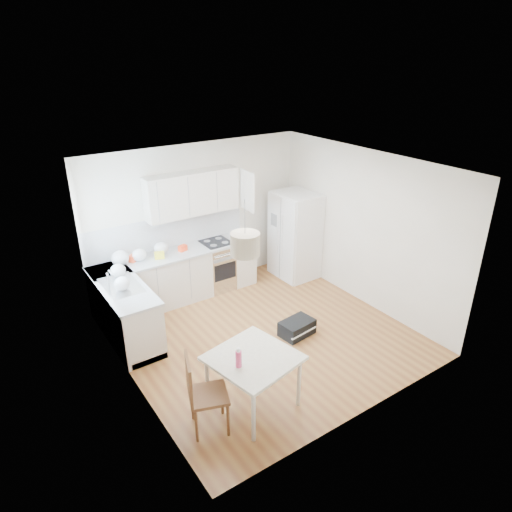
{
  "coord_description": "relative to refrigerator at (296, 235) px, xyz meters",
  "views": [
    {
      "loc": [
        -3.52,
        -4.97,
        4.16
      ],
      "look_at": [
        0.13,
        0.4,
        1.19
      ],
      "focal_mm": 32.0,
      "sensor_mm": 36.0,
      "label": 1
    }
  ],
  "objects": [
    {
      "name": "grocery_bag_c",
      "position": [
        -2.59,
        0.47,
        0.19
      ],
      "size": [
        0.25,
        0.21,
        0.23
      ],
      "primitive_type": "ellipsoid",
      "color": "silver",
      "rests_on": "counter_back"
    },
    {
      "name": "grocery_bag_b",
      "position": [
        -3.0,
        0.42,
        0.18
      ],
      "size": [
        0.24,
        0.2,
        0.21
      ],
      "primitive_type": "ellipsoid",
      "color": "silver",
      "rests_on": "counter_back"
    },
    {
      "name": "backsplash_left",
      "position": [
        -3.85,
        -0.2,
        0.36
      ],
      "size": [
        0.01,
        1.8,
        0.58
      ],
      "primitive_type": "cube",
      "color": "white",
      "rests_on": "wall_left"
    },
    {
      "name": "gym_bag",
      "position": [
        -1.31,
        -1.7,
        -0.72
      ],
      "size": [
        0.58,
        0.41,
        0.25
      ],
      "primitive_type": "cube",
      "rotation": [
        0.0,
        0.0,
        0.12
      ],
      "color": "black",
      "rests_on": "floor"
    },
    {
      "name": "dining_table",
      "position": [
        -2.76,
        -2.63,
        -0.17
      ],
      "size": [
        1.13,
        1.13,
        0.76
      ],
      "rotation": [
        0.0,
        0.0,
        0.2
      ],
      "color": "beige",
      "rests_on": "floor"
    },
    {
      "name": "drink_bottle",
      "position": [
        -3.01,
        -2.68,
        0.04
      ],
      "size": [
        0.08,
        0.08,
        0.26
      ],
      "primitive_type": "cylinder",
      "rotation": [
        0.0,
        0.0,
        -0.03
      ],
      "color": "#DA3C70",
      "rests_on": "dining_table"
    },
    {
      "name": "cabinets_left",
      "position": [
        -3.55,
        -0.2,
        -0.41
      ],
      "size": [
        0.6,
        1.8,
        0.88
      ],
      "primitive_type": "cube",
      "color": "beige",
      "rests_on": "floor"
    },
    {
      "name": "refrigerator",
      "position": [
        0.0,
        0.0,
        0.0
      ],
      "size": [
        0.83,
        0.85,
        1.69
      ],
      "primitive_type": null,
      "rotation": [
        0.0,
        0.0,
        0.01
      ],
      "color": "white",
      "rests_on": "floor"
    },
    {
      "name": "backsplash_back",
      "position": [
        -2.35,
        0.69,
        0.36
      ],
      "size": [
        3.0,
        0.01,
        0.58
      ],
      "primitive_type": "cube",
      "color": "white",
      "rests_on": "wall_back"
    },
    {
      "name": "snack_orange",
      "position": [
        -2.22,
        0.4,
        0.12
      ],
      "size": [
        0.16,
        0.12,
        0.1
      ],
      "primitive_type": "cube",
      "rotation": [
        0.0,
        0.0,
        0.24
      ],
      "color": "#FF3C16",
      "rests_on": "counter_back"
    },
    {
      "name": "grocery_bag_d",
      "position": [
        -3.49,
        0.05,
        0.18
      ],
      "size": [
        0.24,
        0.2,
        0.21
      ],
      "primitive_type": "ellipsoid",
      "color": "silver",
      "rests_on": "counter_back"
    },
    {
      "name": "snack_yellow",
      "position": [
        -2.68,
        0.33,
        0.13
      ],
      "size": [
        0.19,
        0.15,
        0.11
      ],
      "primitive_type": "cube",
      "rotation": [
        0.0,
        0.0,
        -0.34
      ],
      "color": "yellow",
      "rests_on": "counter_back"
    },
    {
      "name": "ceiling",
      "position": [
        -1.75,
        -1.4,
        1.85
      ],
      "size": [
        4.2,
        4.2,
        0.0
      ],
      "primitive_type": "plane",
      "rotation": [
        3.14,
        0.0,
        0.0
      ],
      "color": "white",
      "rests_on": "wall_back"
    },
    {
      "name": "counter_left",
      "position": [
        -3.55,
        -0.2,
        0.05
      ],
      "size": [
        0.64,
        1.82,
        0.04
      ],
      "primitive_type": "cube",
      "color": "#BABEC0",
      "rests_on": "cabinets_left"
    },
    {
      "name": "range_oven",
      "position": [
        -1.55,
        0.4,
        -0.41
      ],
      "size": [
        0.5,
        0.61,
        0.88
      ],
      "primitive_type": null,
      "color": "silver",
      "rests_on": "floor"
    },
    {
      "name": "sink",
      "position": [
        -3.55,
        -0.25,
        0.07
      ],
      "size": [
        0.5,
        0.8,
        0.16
      ],
      "primitive_type": null,
      "color": "silver",
      "rests_on": "counter_left"
    },
    {
      "name": "wall_back",
      "position": [
        -1.75,
        0.7,
        0.5
      ],
      "size": [
        4.2,
        0.0,
        4.2
      ],
      "primitive_type": "plane",
      "rotation": [
        1.57,
        0.0,
        0.0
      ],
      "color": "beige",
      "rests_on": "floor"
    },
    {
      "name": "wall_right",
      "position": [
        0.35,
        -1.4,
        0.5
      ],
      "size": [
        0.0,
        4.2,
        4.2
      ],
      "primitive_type": "plane",
      "rotation": [
        1.57,
        0.0,
        -1.57
      ],
      "color": "beige",
      "rests_on": "floor"
    },
    {
      "name": "grocery_bag_a",
      "position": [
        -3.32,
        0.43,
        0.2
      ],
      "size": [
        0.28,
        0.24,
        0.26
      ],
      "primitive_type": "ellipsoid",
      "color": "silver",
      "rests_on": "counter_back"
    },
    {
      "name": "dining_chair",
      "position": [
        -3.39,
        -2.64,
        -0.33
      ],
      "size": [
        0.55,
        0.55,
        1.03
      ],
      "primitive_type": null,
      "rotation": [
        0.0,
        0.0,
        -0.35
      ],
      "color": "#482315",
      "rests_on": "floor"
    },
    {
      "name": "snack_red",
      "position": [
        -3.08,
        0.48,
        0.13
      ],
      "size": [
        0.19,
        0.18,
        0.11
      ],
      "primitive_type": "cube",
      "rotation": [
        0.0,
        0.0,
        0.65
      ],
      "color": "red",
      "rests_on": "counter_back"
    },
    {
      "name": "counter_back",
      "position": [
        -2.35,
        0.4,
        0.05
      ],
      "size": [
        3.02,
        0.64,
        0.04
      ],
      "primitive_type": "cube",
      "color": "#BABEC0",
      "rests_on": "cabinets_back"
    },
    {
      "name": "window_glassblock",
      "position": [
        -3.84,
        -0.25,
        0.9
      ],
      "size": [
        0.02,
        1.0,
        1.0
      ],
      "primitive_type": "cube",
      "color": "#BFE0F9",
      "rests_on": "wall_left"
    },
    {
      "name": "pendant_lamp",
      "position": [
        -2.76,
        -2.46,
        1.33
      ],
      "size": [
        0.38,
        0.38,
        0.26
      ],
      "primitive_type": "cylinder",
      "rotation": [
        0.0,
        0.0,
        0.15
      ],
      "color": "#C2B095",
      "rests_on": "ceiling"
    },
    {
      "name": "cabinets_back",
      "position": [
        -2.35,
        0.4,
        -0.41
      ],
      "size": [
        3.0,
        0.6,
        0.88
      ],
      "primitive_type": "cube",
      "color": "beige",
      "rests_on": "floor"
    },
    {
      "name": "floor",
      "position": [
        -1.75,
        -1.4,
        -0.85
      ],
      "size": [
        4.2,
        4.2,
        0.0
      ],
      "primitive_type": "plane",
      "color": "brown",
      "rests_on": "ground"
    },
    {
      "name": "grocery_bag_e",
      "position": [
        -3.58,
        -0.4,
        0.18
      ],
      "size": [
        0.23,
        0.2,
        0.21
      ],
      "primitive_type": "ellipsoid",
      "color": "silver",
      "rests_on": "counter_left"
    },
    {
      "name": "wall_left",
      "position": [
        -3.85,
        -1.4,
        0.5
      ],
      "size": [
        0.0,
        4.2,
        4.2
      ],
      "primitive_type": "plane",
      "rotation": [
        1.57,
        0.0,
        1.57
      ],
      "color": "beige",
      "rests_on": "floor"
    },
    {
      "name": "upper_cabinets",
      "position": [
        -1.9,
        0.54,
        1.03
      ],
      "size": [
        1.7,
        0.32,
        0.75
      ],
      "primitive_type": "cube",
      "color": "beige",
      "rests_on": "wall_back"
    }
  ]
}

